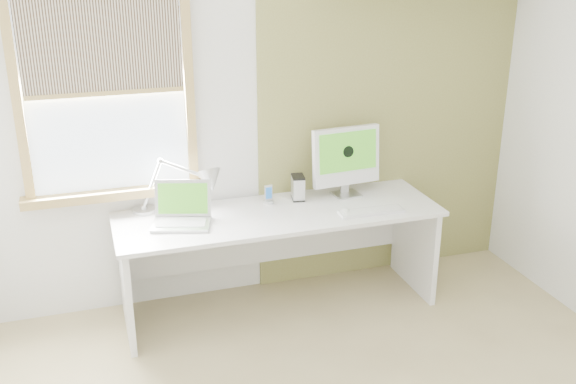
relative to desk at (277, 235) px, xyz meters
name	(u,v)px	position (x,y,z in m)	size (l,w,h in m)	color
room	(358,208)	(-0.04, -1.44, 0.77)	(4.04, 3.54, 2.64)	tan
accent_wall	(389,108)	(0.96, 0.30, 0.77)	(2.00, 0.02, 2.60)	olive
window	(106,93)	(-1.04, 0.27, 1.01)	(1.20, 0.14, 1.42)	#A58545
desk	(277,235)	(0.00, 0.00, 0.00)	(2.20, 0.70, 0.73)	white
desk_lamp	(198,184)	(-0.51, 0.11, 0.39)	(0.64, 0.36, 0.38)	#B6B9BB
laptop	(182,213)	(-0.65, -0.03, 0.26)	(0.44, 0.39, 0.26)	#B6B9BB
phone_dock	(269,198)	(-0.02, 0.12, 0.23)	(0.09, 0.09, 0.13)	#B6B9BB
external_drive	(298,187)	(0.20, 0.13, 0.28)	(0.10, 0.15, 0.17)	#B6B9BB
imac	(346,158)	(0.56, 0.12, 0.47)	(0.51, 0.18, 0.50)	#B6B9BB
keyboard	(371,211)	(0.59, -0.26, 0.20)	(0.45, 0.14, 0.02)	white
mouse	(346,211)	(0.42, -0.22, 0.21)	(0.06, 0.10, 0.03)	white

